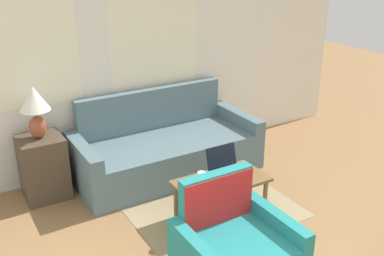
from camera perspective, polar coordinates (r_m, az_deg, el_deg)
wall_back at (r=5.09m, az=-11.37°, el=8.61°), size 6.82×0.06×2.60m
rug at (r=4.87m, az=0.08°, el=-8.14°), size 1.60×2.01×0.01m
couch at (r=5.21m, az=-3.50°, el=-2.74°), size 2.10×0.91×0.92m
armchair at (r=3.62m, az=5.31°, el=-15.47°), size 0.83×0.73×0.83m
side_table at (r=4.91m, az=-18.34°, el=-4.74°), size 0.44×0.44×0.66m
table_lamp at (r=4.66m, az=-19.33°, el=2.72°), size 0.30×0.30×0.54m
coffee_table at (r=4.31m, az=3.74°, el=-7.17°), size 0.89×0.47×0.40m
laptop at (r=4.36m, az=4.45°, el=-5.21°), size 0.33×0.32×0.26m
cup_navy at (r=4.25m, az=1.23°, el=-6.13°), size 0.08×0.08×0.08m
cup_yellow at (r=3.99m, az=0.79°, el=-7.96°), size 0.09×0.09×0.11m
cup_white at (r=4.14m, az=2.41°, el=-6.86°), size 0.09×0.09×0.10m
book_red at (r=4.15m, az=0.15°, el=-7.26°), size 0.18×0.18×0.04m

